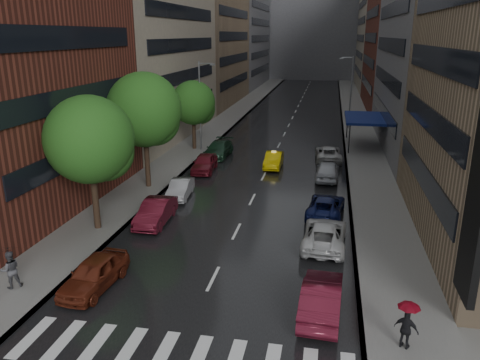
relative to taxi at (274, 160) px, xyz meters
name	(u,v)px	position (x,y,z in m)	size (l,w,h in m)	color
ground	(190,325)	(-0.49, -25.04, -0.70)	(220.00, 220.00, 0.00)	gray
road	(291,120)	(-0.49, 24.96, -0.69)	(14.00, 140.00, 0.01)	black
sidewalk_left	(230,118)	(-9.49, 24.96, -0.62)	(4.00, 140.00, 0.15)	gray
sidewalk_right	(356,122)	(8.51, 24.96, -0.62)	(4.00, 140.00, 0.15)	gray
crosswalk	(180,356)	(-0.29, -27.04, -0.69)	(13.15, 2.80, 0.01)	silver
buildings_left	(203,5)	(-15.49, 33.75, 15.29)	(8.00, 108.00, 38.00)	maroon
buildings_right	(406,9)	(14.51, 31.66, 14.33)	(8.05, 109.10, 36.00)	#937A5B
building_far	(315,17)	(-0.49, 92.96, 15.30)	(40.00, 14.00, 32.00)	slate
tree_near	(90,140)	(-9.09, -16.40, 5.07)	(5.29, 5.29, 8.43)	#382619
tree_mid	(144,110)	(-9.09, -7.85, 5.54)	(5.72, 5.72, 9.11)	#382619
tree_far	(193,103)	(-9.09, 5.25, 4.26)	(4.56, 4.56, 7.26)	#382619
taxi	(274,160)	(0.00, 0.00, 0.00)	(1.48, 4.24, 1.40)	yellow
parked_cars_left	(186,182)	(-5.89, -8.21, 0.06)	(2.39, 30.80, 1.57)	maroon
parked_cars_right	(326,197)	(4.91, -9.54, 0.04)	(2.71, 31.56, 1.59)	#5A1221
ped_black_umbrella	(9,264)	(-9.67, -23.89, 0.68)	(1.14, 1.14, 2.09)	#47464B
ped_red_umbrella	(407,321)	(8.16, -25.07, 0.63)	(1.02, 0.82, 2.01)	black
street_lamp_left	(201,104)	(-8.21, 4.96, 4.19)	(1.74, 0.22, 9.00)	gray
street_lamp_right	(350,91)	(7.23, 19.96, 4.19)	(1.74, 0.22, 9.00)	gray
awning	(364,118)	(8.50, 9.96, 2.43)	(4.00, 8.00, 3.12)	navy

